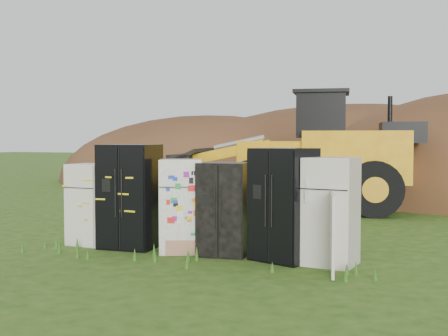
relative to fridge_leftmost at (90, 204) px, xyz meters
The scene contains 10 objects.
ground 2.63m from the fridge_leftmost, ahead, with size 120.00×120.00×0.00m, color #274B14.
fridge_leftmost is the anchor object (origin of this frame).
fridge_black_side 0.93m from the fridge_leftmost, ahead, with size 1.03×0.81×1.97m, color black, non-canonical shape.
fridge_sticker 2.00m from the fridge_leftmost, ahead, with size 0.76×0.70×1.70m, color white, non-canonical shape.
fridge_dark_mid 2.83m from the fridge_leftmost, ahead, with size 0.85×0.69×1.66m, color black, non-canonical shape.
fridge_black_right 3.94m from the fridge_leftmost, ahead, with size 0.96×0.80×1.92m, color black, non-canonical shape.
fridge_open_door 4.75m from the fridge_leftmost, ahead, with size 0.80×0.74×1.77m, color beige, non-canonical shape.
wheel_loader 7.14m from the fridge_leftmost, 71.79° to the left, with size 7.13×2.89×3.45m, color #ECB20F, non-canonical shape.
dirt_mound_left 15.91m from the fridge_leftmost, 105.69° to the left, with size 14.99×11.25×6.38m, color #492C17.
dirt_mound_back 17.43m from the fridge_leftmost, 83.05° to the left, with size 18.97×12.65×7.39m, color #492C17.
Camera 1 is at (4.10, -9.17, 2.08)m, focal length 45.00 mm.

